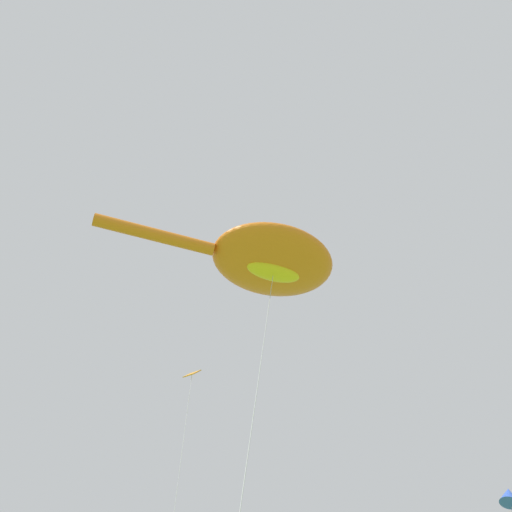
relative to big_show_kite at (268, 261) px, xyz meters
name	(u,v)px	position (x,y,z in m)	size (l,w,h in m)	color
big_show_kite	(268,261)	(0.00, 0.00, 0.00)	(10.01, 8.41, 19.50)	orange
small_kite_stunt_black	(189,398)	(1.00, 4.79, -4.86)	(3.69, 3.08, 15.59)	orange
small_kite_box_yellow	(509,498)	(3.54, -6.01, -10.64)	(2.43, 1.57, 8.44)	blue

